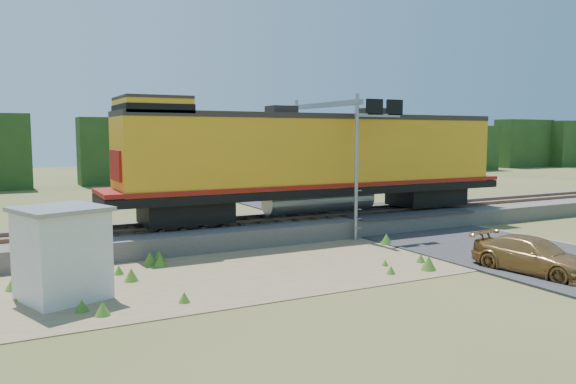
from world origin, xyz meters
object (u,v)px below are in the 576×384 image
shed (62,253)px  car (533,256)px  signal_gantry (337,131)px  locomotive (314,159)px

shed → car: shed is taller
signal_gantry → car: size_ratio=1.53×
signal_gantry → locomotive: bearing=143.2°
locomotive → shed: locomotive is taller
shed → locomotive: bearing=8.2°
locomotive → shed: 13.86m
shed → car: (14.70, -4.21, -0.75)m
locomotive → signal_gantry: signal_gantry is taller
shed → signal_gantry: bearing=4.2°
car → signal_gantry: bearing=91.7°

